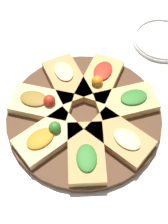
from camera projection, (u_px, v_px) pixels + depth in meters
The scene contains 10 objects.
ground_plane at pixel (84, 118), 0.81m from camera, with size 3.00×3.00×0.00m, color silver.
serving_board at pixel (84, 116), 0.80m from camera, with size 0.39×0.39×0.02m, color #51331E.
focaccia_slice_0 at pixel (41, 103), 0.79m from camera, with size 0.16×0.10×0.05m.
focaccia_slice_1 at pixel (48, 136), 0.74m from camera, with size 0.17×0.17×0.05m.
focaccia_slice_2 at pixel (86, 153), 0.72m from camera, with size 0.11×0.17×0.03m.
focaccia_slice_3 at pixel (121, 138), 0.74m from camera, with size 0.18×0.15×0.03m.
focaccia_slice_4 at pixel (127, 102), 0.80m from camera, with size 0.17×0.14×0.03m.
focaccia_slice_5 at pixel (100, 79), 0.84m from camera, with size 0.12×0.17×0.05m.
focaccia_slice_6 at pixel (67, 79), 0.84m from camera, with size 0.15×0.18×0.03m.
plate_right at pixel (162, 39), 0.95m from camera, with size 0.18×0.18×0.02m.
Camera 1 is at (0.05, -0.42, 0.69)m, focal length 50.00 mm.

